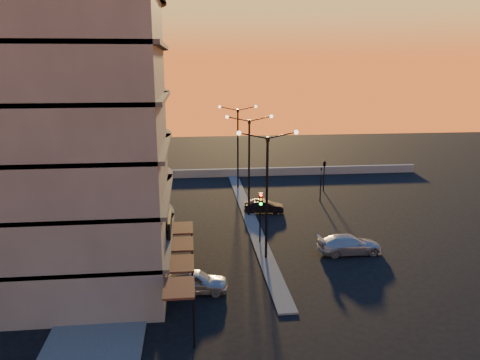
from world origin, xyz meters
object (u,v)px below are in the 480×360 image
object	(u,v)px
streetlamp_mid	(249,158)
traffic_light_main	(260,210)
car_sedan	(264,206)
car_wagon	(349,244)
car_hatchback	(195,281)

from	to	relation	value
streetlamp_mid	traffic_light_main	bearing A→B (deg)	-90.00
streetlamp_mid	traffic_light_main	world-z (taller)	streetlamp_mid
traffic_light_main	car_sedan	size ratio (longest dim) A/B	1.12
car_wagon	traffic_light_main	bearing A→B (deg)	67.61
car_hatchback	car_wagon	size ratio (longest dim) A/B	0.87
streetlamp_mid	car_hatchback	bearing A→B (deg)	-109.93
car_wagon	car_sedan	bearing A→B (deg)	23.80
car_sedan	car_wagon	distance (m)	11.59
streetlamp_mid	traffic_light_main	xyz separation A→B (m)	(0.00, -7.13, -2.70)
streetlamp_mid	car_wagon	bearing A→B (deg)	-56.30
car_hatchback	car_sedan	xyz separation A→B (m)	(6.85, 15.45, -0.09)
car_sedan	streetlamp_mid	bearing A→B (deg)	125.80
streetlamp_mid	car_wagon	xyz separation A→B (m)	(6.43, -9.65, -4.89)
traffic_light_main	car_hatchback	size ratio (longest dim) A/B	1.01
car_hatchback	traffic_light_main	bearing A→B (deg)	-28.43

